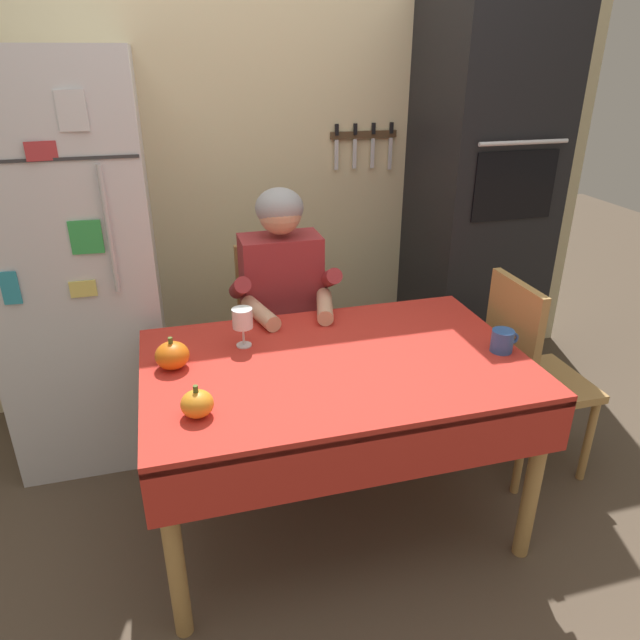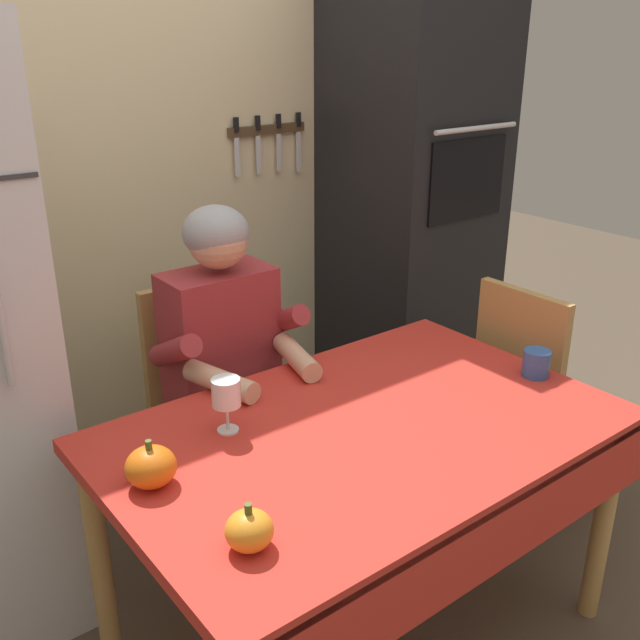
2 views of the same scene
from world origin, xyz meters
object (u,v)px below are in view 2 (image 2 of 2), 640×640
(wall_oven, at_px, (411,204))
(coffee_mug, at_px, (538,364))
(chair_behind_person, at_px, (207,400))
(seated_person, at_px, (232,361))
(pumpkin_medium, at_px, (249,530))
(dining_table, at_px, (369,455))
(chair_right_side, at_px, (531,393))
(pumpkin_large, at_px, (151,467))
(wine_glass, at_px, (226,394))

(wall_oven, distance_m, coffee_mug, 1.12)
(chair_behind_person, distance_m, coffee_mug, 1.15)
(seated_person, relative_size, pumpkin_medium, 11.48)
(dining_table, height_order, chair_behind_person, chair_behind_person)
(chair_right_side, bearing_deg, coffee_mug, -144.72)
(wall_oven, height_order, coffee_mug, wall_oven)
(dining_table, bearing_deg, coffee_mug, -7.40)
(coffee_mug, xyz_separation_m, pumpkin_medium, (-1.14, -0.13, 0.00))
(pumpkin_large, bearing_deg, pumpkin_medium, -79.59)
(wine_glass, distance_m, pumpkin_medium, 0.49)
(pumpkin_large, relative_size, pumpkin_medium, 1.12)
(dining_table, relative_size, wine_glass, 9.01)
(wall_oven, height_order, pumpkin_large, wall_oven)
(chair_right_side, xyz_separation_m, pumpkin_large, (-1.48, 0.01, 0.28))
(chair_right_side, bearing_deg, wine_glass, 174.71)
(wine_glass, xyz_separation_m, pumpkin_large, (-0.27, -0.10, -0.06))
(seated_person, bearing_deg, coffee_mug, -44.69)
(chair_right_side, bearing_deg, pumpkin_large, 179.64)
(coffee_mug, relative_size, pumpkin_medium, 1.02)
(seated_person, bearing_deg, pumpkin_large, -136.84)
(coffee_mug, height_order, pumpkin_medium, pumpkin_medium)
(seated_person, bearing_deg, chair_behind_person, 90.00)
(wall_oven, bearing_deg, pumpkin_large, -153.86)
(chair_behind_person, relative_size, coffee_mug, 8.39)
(wall_oven, xyz_separation_m, dining_table, (-1.05, -0.92, -0.39))
(wine_glass, distance_m, pumpkin_large, 0.30)
(wall_oven, relative_size, chair_right_side, 2.26)
(chair_right_side, relative_size, pumpkin_medium, 8.58)
(coffee_mug, bearing_deg, pumpkin_medium, -173.61)
(dining_table, relative_size, seated_person, 1.12)
(chair_right_side, xyz_separation_m, pumpkin_medium, (-1.42, -0.32, 0.27))
(pumpkin_large, bearing_deg, wall_oven, 26.14)
(wall_oven, height_order, chair_behind_person, wall_oven)
(seated_person, distance_m, pumpkin_large, 0.71)
(wall_oven, xyz_separation_m, seated_person, (-1.12, -0.32, -0.31))
(dining_table, height_order, pumpkin_large, pumpkin_large)
(dining_table, bearing_deg, wine_glass, 143.92)
(chair_behind_person, xyz_separation_m, pumpkin_large, (-0.51, -0.67, 0.28))
(dining_table, bearing_deg, seated_person, 96.32)
(dining_table, height_order, seated_person, seated_person)
(wall_oven, bearing_deg, pumpkin_medium, -144.19)
(wine_glass, bearing_deg, chair_right_side, -5.29)
(chair_right_side, height_order, pumpkin_large, chair_right_side)
(wall_oven, distance_m, chair_right_side, 0.98)
(wine_glass, bearing_deg, pumpkin_large, -159.20)
(seated_person, xyz_separation_m, coffee_mug, (0.69, -0.69, 0.05))
(wall_oven, distance_m, pumpkin_medium, 1.95)
(pumpkin_large, distance_m, pumpkin_medium, 0.34)
(wall_oven, height_order, pumpkin_medium, wall_oven)
(chair_behind_person, distance_m, seated_person, 0.29)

